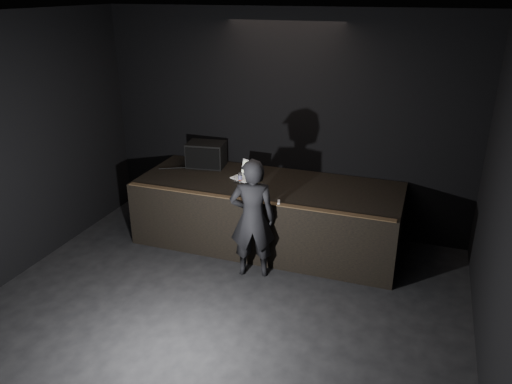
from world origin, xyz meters
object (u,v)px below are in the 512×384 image
Objects in this scene: beer_can at (240,178)px; person at (253,219)px; stage_monitor at (206,155)px; laptop at (247,174)px; stage_riser at (268,213)px.

beer_can is 0.09× the size of person.
stage_monitor is 1.92m from person.
stage_monitor is 1.45× the size of laptop.
person is at bearing -53.99° from stage_monitor.
stage_riser is 0.70m from laptop.
person is at bearing -84.33° from stage_riser.
person is (0.09, -0.95, 0.35)m from stage_riser.
beer_can is at bearing -40.15° from stage_monitor.
stage_monitor is 0.88m from laptop.
person is at bearing -59.28° from beer_can.
laptop is 2.97× the size of beer_can.
stage_monitor is at bearing 161.20° from stage_riser.
laptop is 0.27× the size of person.
person is (1.30, -1.36, -0.35)m from stage_monitor.
laptop is at bearing -27.10° from stage_monitor.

